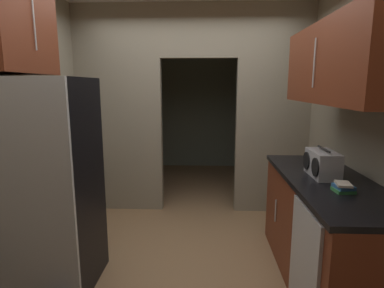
{
  "coord_description": "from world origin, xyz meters",
  "views": [
    {
      "loc": [
        0.18,
        -2.67,
        1.67
      ],
      "look_at": [
        0.04,
        0.51,
        1.08
      ],
      "focal_mm": 29.54,
      "sensor_mm": 36.0,
      "label": 1
    }
  ],
  "objects_px": {
    "dishwasher": "(304,269)",
    "book_stack": "(343,188)",
    "boombox": "(322,164)",
    "refrigerator": "(46,186)"
  },
  "relations": [
    {
      "from": "book_stack",
      "to": "dishwasher",
      "type": "bearing_deg",
      "value": -148.48
    },
    {
      "from": "refrigerator",
      "to": "book_stack",
      "type": "bearing_deg",
      "value": -5.55
    },
    {
      "from": "boombox",
      "to": "refrigerator",
      "type": "bearing_deg",
      "value": -175.71
    },
    {
      "from": "dishwasher",
      "to": "boombox",
      "type": "relative_size",
      "value": 2.31
    },
    {
      "from": "boombox",
      "to": "book_stack",
      "type": "relative_size",
      "value": 2.44
    },
    {
      "from": "refrigerator",
      "to": "boombox",
      "type": "distance_m",
      "value": 2.28
    },
    {
      "from": "dishwasher",
      "to": "book_stack",
      "type": "bearing_deg",
      "value": 31.52
    },
    {
      "from": "refrigerator",
      "to": "dishwasher",
      "type": "height_order",
      "value": "refrigerator"
    },
    {
      "from": "refrigerator",
      "to": "dishwasher",
      "type": "relative_size",
      "value": 2.0
    },
    {
      "from": "refrigerator",
      "to": "dishwasher",
      "type": "bearing_deg",
      "value": -11.61
    }
  ]
}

